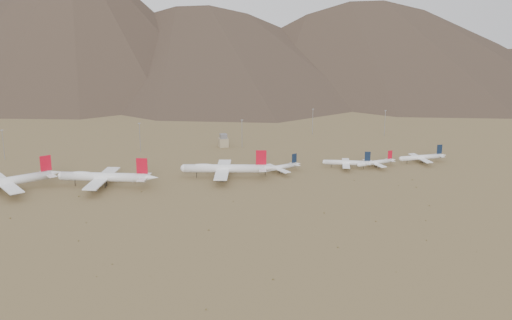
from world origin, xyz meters
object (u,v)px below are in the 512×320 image
object	(u,v)px
widebody_west	(7,182)
widebody_centre	(104,177)
narrowbody_a	(279,167)
control_tower	(223,141)
widebody_east	(225,168)
narrowbody_b	(348,163)

from	to	relation	value
widebody_west	widebody_centre	xyz separation A→B (m)	(66.71, -5.99, 0.01)
narrowbody_a	control_tower	world-z (taller)	narrowbody_a
widebody_centre	control_tower	world-z (taller)	widebody_centre
narrowbody_a	widebody_centre	bearing A→B (deg)	163.76
widebody_west	widebody_east	bearing A→B (deg)	-23.66
widebody_east	narrowbody_b	size ratio (longest dim) A/B	1.76
widebody_west	narrowbody_a	xyz separation A→B (m)	(199.97, -3.95, -3.29)
widebody_west	widebody_east	size ratio (longest dim) A/B	1.00
widebody_centre	widebody_east	bearing A→B (deg)	20.09
control_tower	widebody_west	bearing A→B (deg)	-152.80
widebody_centre	control_tower	size ratio (longest dim) A/B	5.94
widebody_west	widebody_centre	size ratio (longest dim) A/B	0.99
narrowbody_a	control_tower	xyz separation A→B (m)	(-23.58, 94.62, 0.97)
widebody_west	narrowbody_b	world-z (taller)	widebody_west
widebody_centre	narrowbody_b	world-z (taller)	widebody_centre
widebody_west	narrowbody_a	distance (m)	200.04
widebody_west	control_tower	size ratio (longest dim) A/B	5.89
widebody_west	control_tower	world-z (taller)	widebody_west
widebody_centre	narrowbody_a	bearing A→B (deg)	21.12
narrowbody_b	control_tower	xyz separation A→B (m)	(-80.99, 96.29, 0.78)
widebody_west	widebody_centre	distance (m)	66.97
widebody_west	control_tower	xyz separation A→B (m)	(176.39, 90.67, -2.32)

